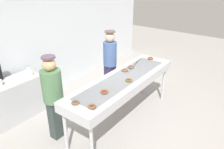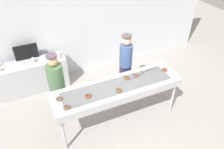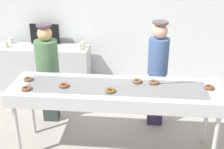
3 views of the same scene
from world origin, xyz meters
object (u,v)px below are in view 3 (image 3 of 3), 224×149
paper_cup_0 (83,45)px  chocolate_donut_3 (28,79)px  menu_display (45,34)px  chocolate_donut_1 (137,81)px  chocolate_donut_0 (26,88)px  prep_counter (45,68)px  paper_cup_3 (48,44)px  chocolate_donut_5 (154,82)px  chocolate_donut_6 (64,85)px  worker_baker (48,68)px  worker_assistant (158,70)px  paper_cup_4 (6,45)px  paper_cup_1 (11,41)px  paper_cup_2 (80,47)px  fryer_conveyor (115,93)px  chocolate_donut_2 (111,91)px  chocolate_donut_4 (209,87)px

paper_cup_0 → chocolate_donut_3: bearing=-102.6°
menu_display → chocolate_donut_1: bearing=-46.3°
chocolate_donut_0 → chocolate_donut_3: 0.29m
prep_counter → paper_cup_3: bearing=-9.7°
chocolate_donut_0 → paper_cup_0: bearing=80.9°
chocolate_donut_5 → chocolate_donut_6: bearing=-169.9°
worker_baker → menu_display: bearing=-63.4°
worker_assistant → paper_cup_4: size_ratio=14.05×
chocolate_donut_1 → paper_cup_1: (-2.55, 1.88, -0.10)m
chocolate_donut_3 → paper_cup_0: chocolate_donut_3 is taller
chocolate_donut_6 → paper_cup_2: size_ratio=1.09×
chocolate_donut_1 → paper_cup_3: (-1.74, 1.72, -0.10)m
paper_cup_4 → menu_display: bearing=24.5°
chocolate_donut_0 → paper_cup_4: chocolate_donut_0 is taller
fryer_conveyor → paper_cup_1: (-2.26, 2.04, 0.01)m
chocolate_donut_2 → paper_cup_0: (-0.74, 2.09, -0.10)m
worker_baker → paper_cup_0: size_ratio=13.46×
prep_counter → fryer_conveyor: bearing=-50.3°
chocolate_donut_6 → paper_cup_1: chocolate_donut_6 is taller
chocolate_donut_0 → paper_cup_4: size_ratio=1.09×
chocolate_donut_2 → paper_cup_2: 2.10m
fryer_conveyor → paper_cup_0: fryer_conveyor is taller
chocolate_donut_2 → paper_cup_1: bearing=135.2°
worker_assistant → paper_cup_3: 2.32m
chocolate_donut_0 → paper_cup_3: 2.10m
chocolate_donut_2 → worker_assistant: size_ratio=0.08×
chocolate_donut_0 → prep_counter: (-0.44, 2.09, -0.59)m
chocolate_donut_0 → chocolate_donut_2: 1.08m
chocolate_donut_1 → paper_cup_4: (-2.53, 1.64, -0.10)m
chocolate_donut_1 → chocolate_donut_0: bearing=-166.0°
chocolate_donut_4 → paper_cup_3: (-2.67, 1.82, -0.10)m
paper_cup_1 → paper_cup_0: bearing=-4.2°
paper_cup_3 → paper_cup_2: bearing=-7.1°
chocolate_donut_0 → worker_assistant: bearing=29.4°
paper_cup_3 → chocolate_donut_4: bearing=-34.2°
chocolate_donut_0 → paper_cup_0: (0.34, 2.13, -0.10)m
worker_assistant → menu_display: 2.54m
paper_cup_2 → paper_cup_4: (-1.42, 0.00, 0.00)m
paper_cup_3 → menu_display: 0.29m
worker_assistant → fryer_conveyor: bearing=51.2°
chocolate_donut_5 → paper_cup_2: size_ratio=1.09×
chocolate_donut_1 → paper_cup_2: (-1.11, 1.64, -0.10)m
chocolate_donut_0 → paper_cup_3: chocolate_donut_0 is taller
chocolate_donut_2 → chocolate_donut_6: bearing=171.6°
chocolate_donut_0 → worker_baker: size_ratio=0.08×
chocolate_donut_4 → paper_cup_0: bearing=136.8°
chocolate_donut_6 → worker_baker: bearing=120.1°
chocolate_donut_5 → menu_display: (-2.08, 1.96, 0.04)m
chocolate_donut_1 → paper_cup_1: size_ratio=1.09×
paper_cup_2 → chocolate_donut_5: bearing=-51.1°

